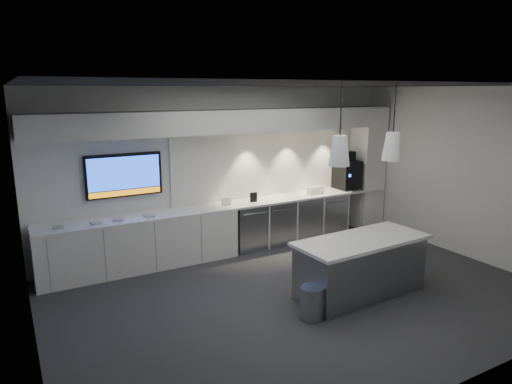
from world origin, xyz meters
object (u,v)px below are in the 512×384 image
island (361,266)px  bin (312,303)px  wall_tv (124,175)px  coffee_machine (347,173)px

island → bin: (-1.05, -0.26, -0.21)m
island → wall_tv: bearing=130.3°
wall_tv → island: size_ratio=0.61×
wall_tv → coffee_machine: wall_tv is taller
island → bin: bearing=-168.8°
wall_tv → island: (2.66, -2.84, -1.13)m
bin → coffee_machine: coffee_machine is taller
island → bin: island is taller
coffee_machine → island: bearing=-124.2°
wall_tv → bin: size_ratio=2.84×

